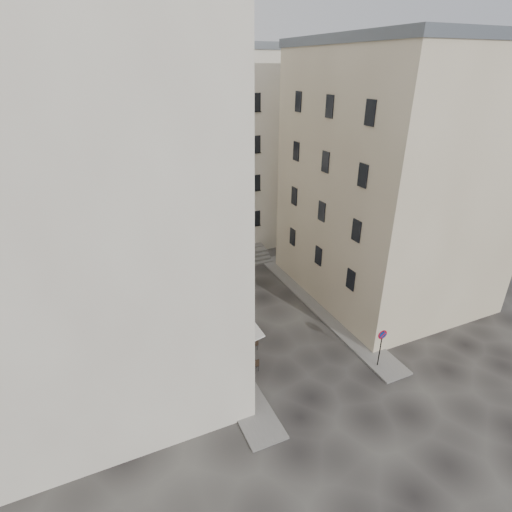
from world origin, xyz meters
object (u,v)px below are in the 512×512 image
bistro_table_a (248,366)px  pedestrian (249,320)px  bistro_table_b (249,345)px  no_parking_sign (381,341)px

bistro_table_a → pedestrian: 4.37m
bistro_table_a → bistro_table_b: 2.01m
bistro_table_b → no_parking_sign: bearing=-34.9°
bistro_table_a → bistro_table_b: size_ratio=1.08×
bistro_table_b → bistro_table_a: bearing=-114.3°
no_parking_sign → bistro_table_a: no_parking_sign is taller
bistro_table_b → pedestrian: pedestrian is taller
pedestrian → no_parking_sign: bearing=98.9°
bistro_table_a → no_parking_sign: bearing=-20.6°
bistro_table_a → pedestrian: pedestrian is taller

